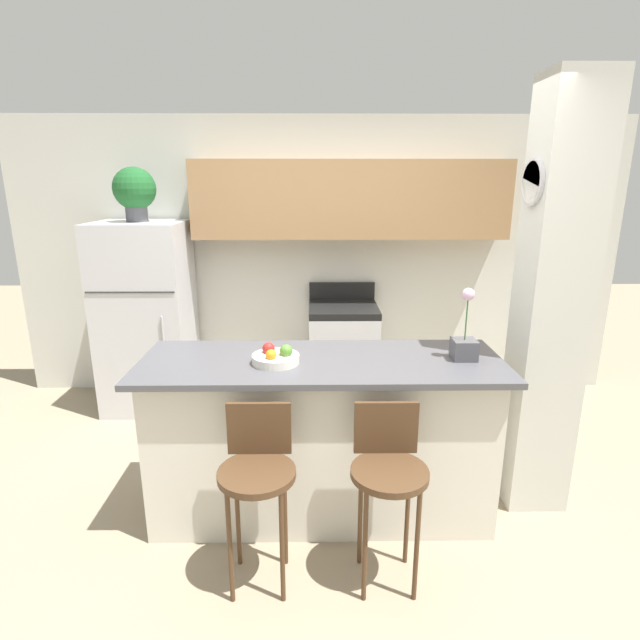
{
  "coord_description": "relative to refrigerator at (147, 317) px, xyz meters",
  "views": [
    {
      "loc": [
        -0.04,
        -2.71,
        1.99
      ],
      "look_at": [
        0.0,
        0.67,
        1.04
      ],
      "focal_mm": 28.0,
      "sensor_mm": 36.0,
      "label": 1
    }
  ],
  "objects": [
    {
      "name": "ground_plane",
      "position": [
        1.52,
        -1.56,
        -0.83
      ],
      "size": [
        14.0,
        14.0,
        0.0
      ],
      "primitive_type": "plane",
      "color": "gray"
    },
    {
      "name": "potted_plant_on_fridge",
      "position": [
        -0.0,
        0.0,
        1.08
      ],
      "size": [
        0.35,
        0.35,
        0.44
      ],
      "color": "#4C4C51",
      "rests_on": "refrigerator"
    },
    {
      "name": "counter_bar",
      "position": [
        1.52,
        -1.56,
        -0.33
      ],
      "size": [
        2.1,
        0.73,
        0.99
      ],
      "color": "silver",
      "rests_on": "ground_plane"
    },
    {
      "name": "wall_back",
      "position": [
        1.63,
        0.32,
        0.67
      ],
      "size": [
        5.6,
        0.38,
        2.55
      ],
      "color": "silver",
      "rests_on": "ground_plane"
    },
    {
      "name": "pillar_right",
      "position": [
        2.87,
        -1.45,
        0.45
      ],
      "size": [
        0.38,
        0.32,
        2.55
      ],
      "color": "silver",
      "rests_on": "ground_plane"
    },
    {
      "name": "refrigerator",
      "position": [
        0.0,
        0.0,
        0.0
      ],
      "size": [
        0.75,
        0.7,
        1.66
      ],
      "color": "silver",
      "rests_on": "ground_plane"
    },
    {
      "name": "orchid_vase",
      "position": [
        2.34,
        -1.55,
        0.27
      ],
      "size": [
        0.14,
        0.14,
        0.42
      ],
      "color": "#4C4C51",
      "rests_on": "counter_bar"
    },
    {
      "name": "stove_range",
      "position": [
        1.74,
        0.06,
        -0.37
      ],
      "size": [
        0.61,
        0.59,
        1.07
      ],
      "color": "silver",
      "rests_on": "ground_plane"
    },
    {
      "name": "bar_stool_right",
      "position": [
        1.84,
        -2.1,
        -0.22
      ],
      "size": [
        0.38,
        0.38,
        0.92
      ],
      "color": "#4C331E",
      "rests_on": "ground_plane"
    },
    {
      "name": "fruit_bowl",
      "position": [
        1.26,
        -1.61,
        0.2
      ],
      "size": [
        0.27,
        0.27,
        0.11
      ],
      "color": "silver",
      "rests_on": "counter_bar"
    },
    {
      "name": "bar_stool_left",
      "position": [
        1.2,
        -2.1,
        -0.22
      ],
      "size": [
        0.38,
        0.38,
        0.92
      ],
      "color": "#4C331E",
      "rests_on": "ground_plane"
    }
  ]
}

